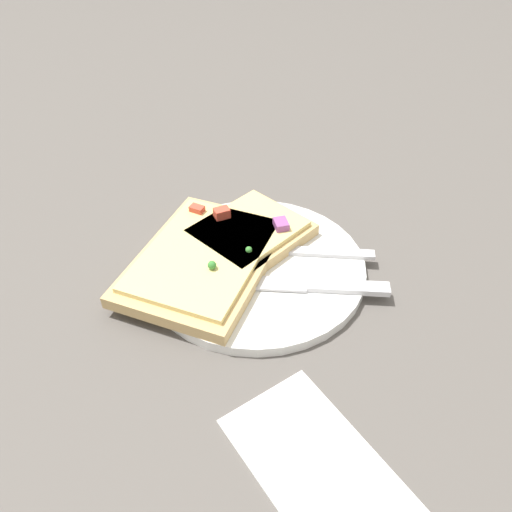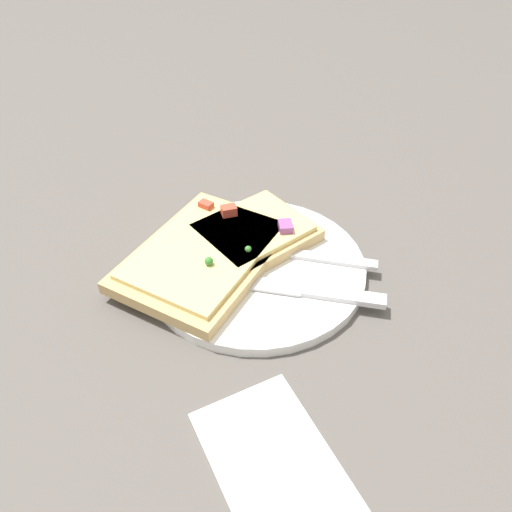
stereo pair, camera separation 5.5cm
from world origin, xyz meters
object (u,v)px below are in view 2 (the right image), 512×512
(knife, at_px, (293,289))
(napkin, at_px, (278,469))
(fork, at_px, (271,251))
(plate, at_px, (256,267))
(pizza_slice_corner, at_px, (253,232))
(pizza_slice_main, at_px, (204,254))

(knife, relative_size, napkin, 1.25)
(napkin, bearing_deg, fork, -26.77)
(plate, xyz_separation_m, knife, (-0.06, -0.02, 0.01))
(plate, height_order, knife, knife)
(knife, distance_m, pizza_slice_corner, 0.10)
(pizza_slice_main, relative_size, napkin, 1.54)
(knife, distance_m, pizza_slice_main, 0.11)
(plate, bearing_deg, knife, -164.81)
(fork, height_order, napkin, fork)
(plate, bearing_deg, pizza_slice_main, 59.98)
(pizza_slice_corner, bearing_deg, pizza_slice_main, 177.48)
(pizza_slice_corner, bearing_deg, plate, -123.76)
(knife, height_order, napkin, knife)
(plate, relative_size, napkin, 1.61)
(plate, height_order, pizza_slice_corner, pizza_slice_corner)
(fork, bearing_deg, pizza_slice_corner, -37.19)
(fork, height_order, knife, knife)
(fork, xyz_separation_m, pizza_slice_corner, (0.03, 0.01, 0.01))
(pizza_slice_corner, bearing_deg, napkin, -124.28)
(napkin, bearing_deg, knife, -33.42)
(plate, height_order, fork, fork)
(knife, height_order, pizza_slice_main, pizza_slice_main)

